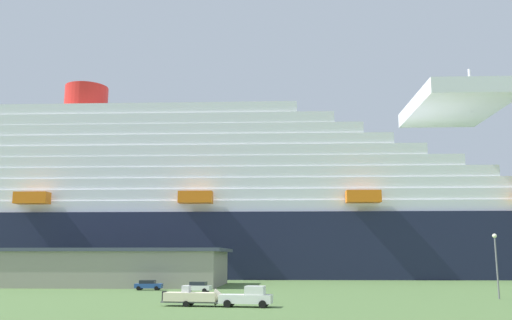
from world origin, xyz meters
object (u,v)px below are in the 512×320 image
at_px(street_lamp, 496,256).
at_px(parked_car_silver_sedan, 185,283).
at_px(cruise_ship, 197,211).
at_px(small_boat_on_trailer, 197,297).
at_px(pickup_truck, 248,297).
at_px(parked_car_blue_suv, 148,285).
at_px(parked_car_white_van, 197,287).

distance_m(street_lamp, parked_car_silver_sedan, 49.44).
relative_size(cruise_ship, small_boat_on_trailer, 33.33).
height_order(pickup_truck, parked_car_blue_suv, pickup_truck).
bearing_deg(parked_car_blue_suv, pickup_truck, -52.38).
distance_m(small_boat_on_trailer, parked_car_white_van, 23.36).
bearing_deg(parked_car_white_van, parked_car_silver_sedan, 115.24).
xyz_separation_m(cruise_ship, parked_car_blue_suv, (7.05, -54.98, -16.50)).
xyz_separation_m(street_lamp, parked_car_silver_sedan, (-46.06, 17.40, -4.49)).
height_order(pickup_truck, small_boat_on_trailer, pickup_truck).
height_order(small_boat_on_trailer, parked_car_silver_sedan, small_boat_on_trailer).
bearing_deg(parked_car_white_van, street_lamp, -9.41).
bearing_deg(pickup_truck, street_lamp, 28.31).
height_order(street_lamp, parked_car_silver_sedan, street_lamp).
bearing_deg(parked_car_blue_suv, small_boat_on_trailer, -60.45).
bearing_deg(street_lamp, cruise_ship, 130.92).
height_order(pickup_truck, parked_car_white_van, pickup_truck).
bearing_deg(parked_car_blue_suv, parked_car_white_van, -25.51).
relative_size(pickup_truck, parked_car_blue_suv, 1.24).
relative_size(small_boat_on_trailer, parked_car_blue_suv, 1.77).
bearing_deg(cruise_ship, pickup_truck, -71.21).
distance_m(small_boat_on_trailer, street_lamp, 38.67).
bearing_deg(parked_car_silver_sedan, pickup_truck, -63.48).
bearing_deg(parked_car_white_van, parked_car_blue_suv, 154.49).
bearing_deg(small_boat_on_trailer, parked_car_blue_suv, 119.55).
height_order(parked_car_white_van, parked_car_silver_sedan, same).
height_order(cruise_ship, parked_car_silver_sedan, cruise_ship).
bearing_deg(street_lamp, parked_car_blue_suv, 167.42).
relative_size(cruise_ship, street_lamp, 32.64).
height_order(cruise_ship, small_boat_on_trailer, cruise_ship).
xyz_separation_m(small_boat_on_trailer, parked_car_white_van, (-6.03, 22.57, -0.13)).
bearing_deg(street_lamp, parked_car_silver_sedan, 159.30).
relative_size(pickup_truck, parked_car_white_van, 1.32).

